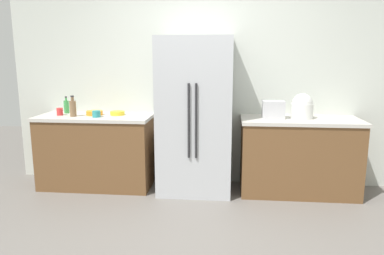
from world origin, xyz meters
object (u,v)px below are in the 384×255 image
cup_a (60,112)px  bowl_a (94,113)px  toaster (273,110)px  cup_b (96,114)px  rice_cooker (302,107)px  bottle_b (73,108)px  bottle_a (66,107)px  bowl_b (117,113)px  refrigerator (195,116)px

cup_a → bowl_a: bearing=8.9°
toaster → cup_b: (-2.07, -0.13, -0.06)m
rice_cooker → bottle_b: size_ratio=1.16×
bottle_a → bowl_b: bottle_a is taller
rice_cooker → cup_b: rice_cooker is taller
rice_cooker → bottle_a: bearing=177.7°
rice_cooker → bowl_b: 2.20m
toaster → cup_a: (-2.57, -0.04, -0.06)m
rice_cooker → bowl_b: (-2.20, 0.03, -0.11)m
bottle_a → cup_a: 0.18m
toaster → bowl_b: (-1.87, 0.05, -0.08)m
bottle_b → bottle_a: bearing=128.5°
bottle_a → cup_a: (-0.01, -0.17, -0.04)m
bowl_a → refrigerator: bearing=-3.1°
bottle_a → bottle_b: bottle_b is taller
refrigerator → bowl_a: size_ratio=9.20×
toaster → bowl_b: bearing=178.4°
toaster → rice_cooker: 0.33m
cup_b → rice_cooker: bearing=3.6°
cup_a → cup_b: bearing=-10.8°
toaster → bowl_b: size_ratio=1.44×
rice_cooker → cup_b: 2.41m
refrigerator → cup_b: (-1.17, -0.09, 0.02)m
rice_cooker → bottle_b: 2.70m
bowl_b → bottle_b: bearing=-163.0°
bottle_b → bowl_b: (0.50, 0.15, -0.08)m
refrigerator → bowl_b: 0.97m
cup_a → bowl_b: (0.69, 0.09, -0.02)m
rice_cooker → bottle_a: size_ratio=1.36×
refrigerator → toaster: bearing=2.5°
cup_a → bottle_a: bearing=86.9°
toaster → rice_cooker: bearing=3.5°
bottle_b → bowl_a: bearing=31.0°
bottle_b → cup_b: (0.30, -0.03, -0.06)m
bottle_a → bowl_b: size_ratio=1.22×
toaster → rice_cooker: (0.33, 0.02, 0.03)m
refrigerator → bottle_b: refrigerator is taller
refrigerator → bottle_a: (-1.65, 0.17, 0.07)m
toaster → rice_cooker: size_ratio=0.87×
toaster → bowl_a: (-2.15, 0.03, -0.08)m
cup_a → refrigerator: bearing=-0.1°
cup_b → bowl_b: size_ratio=0.55×
cup_a → toaster: bearing=0.8°
toaster → cup_a: toaster is taller
refrigerator → bottle_b: (-1.46, -0.06, 0.09)m
bowl_b → rice_cooker: bearing=-0.8°
refrigerator → cup_a: (-1.66, 0.00, 0.03)m
bottle_a → bowl_b: 0.69m
bottle_b → cup_b: size_ratio=2.62×
cup_b → bowl_a: bearing=117.4°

